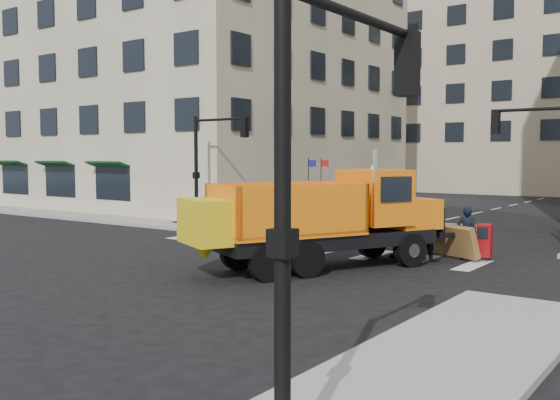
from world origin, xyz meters
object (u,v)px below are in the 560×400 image
Objects in this scene: cop_b at (429,231)px; worker at (273,214)px; plow_truck at (319,216)px; newspaper_box at (485,240)px; cop_a at (467,233)px; cop_c at (397,232)px.

cop_b is 1.20× the size of worker.
plow_truck is 8.83× the size of newspaper_box.
plow_truck reaches higher than cop_a.
cop_b is at bearing 33.87° from cop_a.
plow_truck is 4.96× the size of cop_b.
cop_b is 1.83m from newspaper_box.
worker reaches higher than newspaper_box.
newspaper_box is (2.67, 1.05, -0.19)m from cop_c.
cop_c is at bearing -163.92° from newspaper_box.
cop_a is at bearing -14.00° from worker.
cop_c is at bearing 20.00° from cop_a.
newspaper_box is (9.73, -1.21, -0.26)m from worker.
worker is at bearing 12.28° from cop_b.
newspaper_box is at bearing 141.61° from cop_c.
cop_c is at bearing 35.97° from cop_b.
cop_a reaches higher than cop_c.
plow_truck is 5.45m from cop_a.
cop_b is (-1.00, -0.83, 0.07)m from cop_a.
newspaper_box is at bearing -124.52° from cop_b.
plow_truck is 5.35× the size of cop_a.
worker is at bearing -77.67° from cop_c.
cop_c is 2.88m from newspaper_box.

